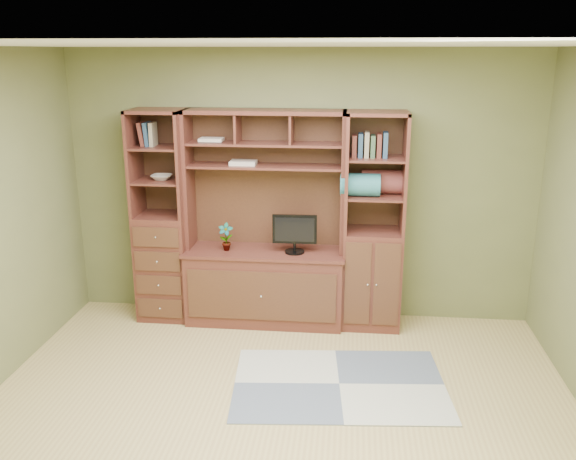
# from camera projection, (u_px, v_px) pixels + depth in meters

# --- Properties ---
(room) EXTENTS (4.60, 4.10, 2.64)m
(room) POSITION_uv_depth(u_px,v_px,m) (274.00, 252.00, 3.98)
(room) COLOR tan
(room) RESTS_ON ground
(center_hutch) EXTENTS (1.54, 0.53, 2.05)m
(center_hutch) POSITION_uv_depth(u_px,v_px,m) (264.00, 221.00, 5.74)
(center_hutch) COLOR #51241C
(center_hutch) RESTS_ON ground
(left_tower) EXTENTS (0.50, 0.45, 2.05)m
(left_tower) POSITION_uv_depth(u_px,v_px,m) (162.00, 217.00, 5.88)
(left_tower) COLOR #51241C
(left_tower) RESTS_ON ground
(right_tower) EXTENTS (0.55, 0.45, 2.05)m
(right_tower) POSITION_uv_depth(u_px,v_px,m) (374.00, 223.00, 5.68)
(right_tower) COLOR #51241C
(right_tower) RESTS_ON ground
(rug) EXTENTS (1.77, 1.26, 0.01)m
(rug) POSITION_uv_depth(u_px,v_px,m) (339.00, 384.00, 4.87)
(rug) COLOR gray
(rug) RESTS_ON ground
(monitor) EXTENTS (0.42, 0.20, 0.51)m
(monitor) POSITION_uv_depth(u_px,v_px,m) (295.00, 227.00, 5.69)
(monitor) COLOR black
(monitor) RESTS_ON center_hutch
(orchid) EXTENTS (0.14, 0.10, 0.27)m
(orchid) POSITION_uv_depth(u_px,v_px,m) (226.00, 237.00, 5.79)
(orchid) COLOR #984833
(orchid) RESTS_ON center_hutch
(magazines) EXTENTS (0.24, 0.18, 0.04)m
(magazines) POSITION_uv_depth(u_px,v_px,m) (243.00, 163.00, 5.70)
(magazines) COLOR beige
(magazines) RESTS_ON center_hutch
(bowl) EXTENTS (0.20, 0.20, 0.05)m
(bowl) POSITION_uv_depth(u_px,v_px,m) (162.00, 177.00, 5.77)
(bowl) COLOR beige
(bowl) RESTS_ON left_tower
(blanket_teal) EXTENTS (0.36, 0.21, 0.21)m
(blanket_teal) POSITION_uv_depth(u_px,v_px,m) (360.00, 185.00, 5.54)
(blanket_teal) COLOR #2C6E75
(blanket_teal) RESTS_ON right_tower
(blanket_red) EXTENTS (0.40, 0.22, 0.22)m
(blanket_red) POSITION_uv_depth(u_px,v_px,m) (383.00, 182.00, 5.64)
(blanket_red) COLOR brown
(blanket_red) RESTS_ON right_tower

